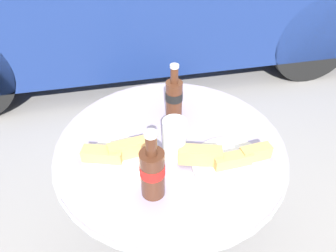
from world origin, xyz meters
TOP-DOWN VIEW (x-y plane):
  - ground_plane at (0.00, 0.00)m, footprint 30.00×30.00m
  - bistro_table at (0.00, 0.00)m, footprint 0.80×0.80m
  - cola_bottle_left at (-0.09, -0.19)m, footprint 0.07×0.07m
  - cola_bottle_right at (0.05, 0.15)m, footprint 0.06×0.06m
  - drinking_glass at (0.00, -0.06)m, footprint 0.08×0.08m
  - lunch_plate_near at (0.15, -0.13)m, footprint 0.30×0.25m
  - lunch_plate_far at (-0.18, -0.04)m, footprint 0.23×0.23m

SIDE VIEW (x-z plane):
  - ground_plane at x=0.00m, z-range 0.00..0.00m
  - bistro_table at x=0.00m, z-range 0.22..0.91m
  - lunch_plate_far at x=-0.18m, z-range 0.67..0.74m
  - lunch_plate_near at x=0.15m, z-range 0.67..0.74m
  - drinking_glass at x=0.00m, z-range 0.68..0.82m
  - cola_bottle_right at x=0.05m, z-range 0.66..0.88m
  - cola_bottle_left at x=-0.09m, z-range 0.66..0.89m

